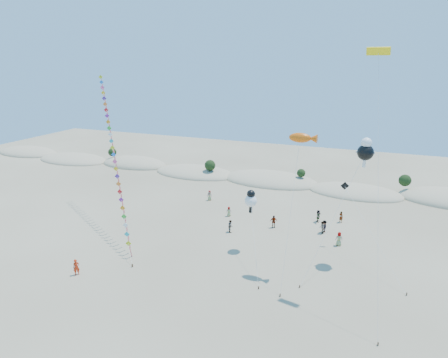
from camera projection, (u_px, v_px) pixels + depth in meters
ground at (141, 324)px, 33.38m from camera, size 160.00×160.00×0.00m
dune_ridge at (275, 181)px, 73.10m from camera, size 145.30×11.49×5.57m
kite_train at (113, 149)px, 52.13m from camera, size 18.29×19.63×20.83m
fish_kite at (303, 138)px, 38.55m from camera, size 2.91×7.01×15.42m
cartoon_kite_low at (251, 200)px, 45.25m from camera, size 4.37×9.07×7.71m
cartoon_kite_high at (366, 151)px, 40.97m from camera, size 5.89×9.67×14.56m
parafoil_kite at (378, 59)px, 33.38m from camera, size 3.69×10.17×23.69m
dark_kite at (358, 209)px, 44.18m from camera, size 7.93×9.94×8.23m
flyer_foreground at (76, 267)px, 40.93m from camera, size 0.77×0.79×1.84m
beachgoers at (291, 220)px, 53.20m from camera, size 22.84×11.19×1.83m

